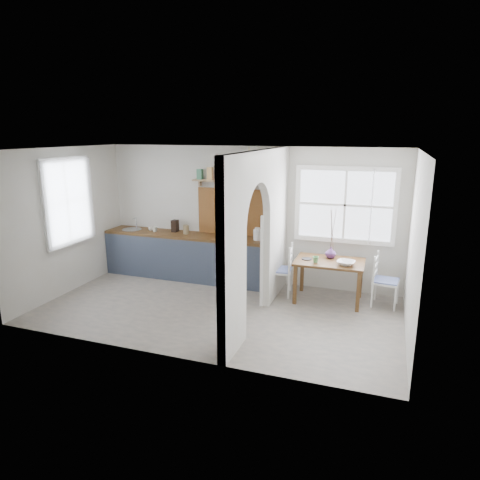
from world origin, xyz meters
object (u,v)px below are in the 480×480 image
(kettle, at_px, (257,234))
(vase, at_px, (331,252))
(chair_left, at_px, (279,269))
(dining_table, at_px, (328,281))
(chair_right, at_px, (386,280))

(kettle, distance_m, vase, 1.39)
(chair_left, relative_size, kettle, 3.99)
(dining_table, height_order, kettle, kettle)
(chair_right, height_order, vase, vase)
(chair_right, xyz_separation_m, vase, (-0.95, 0.10, 0.37))
(chair_right, bearing_deg, vase, 90.85)
(dining_table, xyz_separation_m, chair_left, (-0.88, 0.03, 0.10))
(dining_table, xyz_separation_m, kettle, (-1.39, 0.31, 0.66))
(kettle, bearing_deg, chair_left, -53.03)
(dining_table, distance_m, chair_left, 0.88)
(vase, bearing_deg, chair_left, -169.30)
(chair_left, height_order, vase, chair_left)
(chair_left, distance_m, vase, 0.95)
(kettle, bearing_deg, vase, -28.90)
(chair_left, height_order, kettle, kettle)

